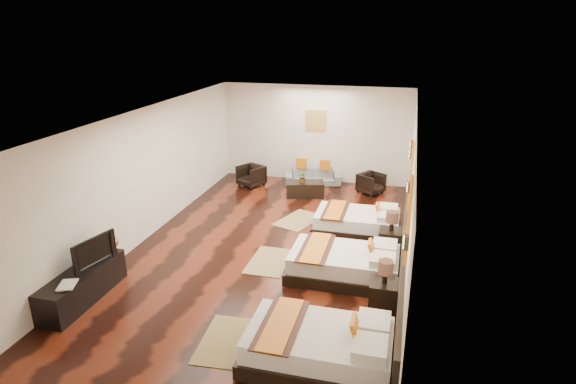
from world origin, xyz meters
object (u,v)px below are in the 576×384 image
(figurine, at_px, (109,241))
(book, at_px, (59,286))
(bed_far, at_px, (358,222))
(tv_console, at_px, (83,285))
(nightstand_a, at_px, (384,293))
(coffee_table, at_px, (305,189))
(sofa, at_px, (313,176))
(nightstand_b, at_px, (390,239))
(tv, at_px, (91,250))
(table_plant, at_px, (303,177))
(armchair_right, at_px, (371,183))
(bed_mid, at_px, (346,264))
(armchair_left, at_px, (251,176))
(bed_near, at_px, (321,346))

(figurine, bearing_deg, book, -90.00)
(bed_far, relative_size, tv_console, 1.06)
(nightstand_a, height_order, coffee_table, nightstand_a)
(nightstand_a, bearing_deg, sofa, 111.78)
(nightstand_b, xyz_separation_m, sofa, (-2.42, 3.97, -0.09))
(book, relative_size, sofa, 0.22)
(nightstand_a, xyz_separation_m, coffee_table, (-2.42, 5.00, -0.11))
(tv, distance_m, figurine, 0.57)
(nightstand_b, relative_size, figurine, 2.67)
(tv, height_order, table_plant, tv)
(nightstand_a, distance_m, nightstand_b, 2.08)
(nightstand_a, relative_size, armchair_right, 1.43)
(tv, xyz_separation_m, coffee_table, (2.48, 5.69, -0.60))
(tv, bearing_deg, bed_mid, -55.95)
(bed_mid, relative_size, coffee_table, 2.04)
(nightstand_b, distance_m, book, 6.10)
(figurine, bearing_deg, armchair_left, 81.54)
(nightstand_b, bearing_deg, bed_mid, -122.81)
(coffee_table, bearing_deg, table_plant, -135.61)
(bed_far, xyz_separation_m, armchair_left, (-3.36, 2.49, 0.05))
(sofa, relative_size, coffee_table, 1.58)
(table_plant, bearing_deg, bed_far, -48.96)
(bed_far, relative_size, armchair_left, 2.87)
(nightstand_b, distance_m, figurine, 5.43)
(nightstand_a, relative_size, table_plant, 3.10)
(bed_mid, relative_size, sofa, 1.29)
(nightstand_a, height_order, book, nightstand_a)
(bed_mid, bearing_deg, bed_far, 90.05)
(bed_near, bearing_deg, nightstand_b, 78.31)
(table_plant, bearing_deg, figurine, -115.97)
(bed_near, relative_size, figurine, 5.96)
(tv_console, height_order, armchair_right, armchair_right)
(book, bearing_deg, bed_mid, 29.82)
(sofa, bearing_deg, nightstand_a, -83.66)
(bed_near, xyz_separation_m, tv_console, (-4.20, 0.58, 0.01))
(book, relative_size, figurine, 1.00)
(bed_mid, height_order, coffee_table, bed_mid)
(bed_mid, bearing_deg, armchair_left, 126.50)
(nightstand_a, relative_size, sofa, 0.57)
(sofa, bearing_deg, armchair_right, -27.47)
(book, xyz_separation_m, armchair_left, (0.83, 6.95, -0.26))
(nightstand_b, bearing_deg, bed_near, -101.69)
(armchair_left, height_order, coffee_table, armchair_left)
(bed_near, relative_size, sofa, 1.31)
(bed_mid, xyz_separation_m, table_plant, (-1.72, 4.03, 0.28))
(nightstand_b, height_order, coffee_table, nightstand_b)
(book, bearing_deg, tv_console, 90.00)
(nightstand_b, relative_size, coffee_table, 0.92)
(bed_near, relative_size, bed_far, 1.08)
(sofa, height_order, armchair_right, armchair_right)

